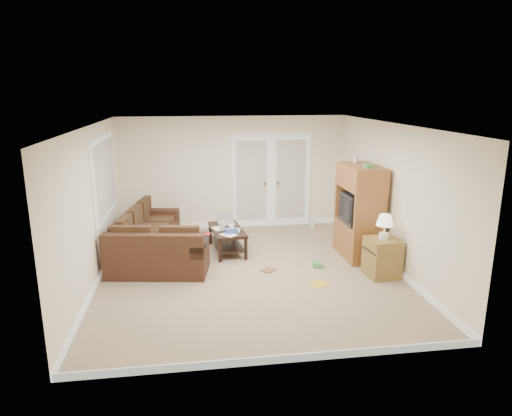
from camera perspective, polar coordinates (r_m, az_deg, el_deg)
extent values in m
plane|color=tan|center=(7.93, -0.83, -8.00)|extent=(5.50, 5.50, 0.00)
cube|color=white|center=(7.35, -0.90, 10.33)|extent=(5.00, 5.50, 0.02)
cube|color=white|center=(7.65, -19.78, 0.14)|extent=(0.02, 5.50, 2.50)
cube|color=white|center=(8.24, 16.66, 1.36)|extent=(0.02, 5.50, 2.50)
cube|color=white|center=(10.22, -2.84, 4.41)|extent=(5.00, 0.02, 2.50)
cube|color=white|center=(4.95, 3.24, -6.64)|extent=(5.00, 0.02, 2.50)
cube|color=white|center=(10.28, -0.59, 3.21)|extent=(0.90, 0.04, 2.13)
cube|color=white|center=(10.43, 4.33, 3.34)|extent=(0.90, 0.04, 2.13)
cube|color=silver|center=(10.24, -0.57, 3.46)|extent=(0.68, 0.02, 1.80)
cube|color=silver|center=(10.40, 4.36, 3.58)|extent=(0.68, 0.02, 1.80)
cube|color=white|center=(8.54, -18.47, 3.74)|extent=(0.04, 1.92, 1.42)
cube|color=silver|center=(8.54, -18.31, 3.75)|extent=(0.02, 1.74, 1.24)
cube|color=#412619|center=(9.09, -13.23, -4.10)|extent=(1.16, 2.24, 0.39)
cube|color=#412619|center=(9.06, -15.25, -1.70)|extent=(0.55, 2.14, 0.40)
cube|color=#412619|center=(9.90, -12.02, -0.72)|extent=(0.86, 0.35, 0.20)
cube|color=#442E1B|center=(9.00, -12.86, -2.60)|extent=(0.87, 2.10, 0.11)
cube|color=#412619|center=(8.02, -12.12, -6.57)|extent=(1.78, 1.08, 0.39)
cube|color=#412619|center=(7.61, -12.77, -4.62)|extent=(1.68, 0.48, 0.40)
cube|color=#412619|center=(7.79, -7.02, -4.66)|extent=(0.35, 0.86, 0.20)
cube|color=#442E1B|center=(8.01, -12.09, -4.71)|extent=(1.64, 0.80, 0.11)
cube|color=black|center=(7.76, -7.05, -3.86)|extent=(0.41, 0.78, 0.03)
cube|color=red|center=(7.94, -6.86, -3.27)|extent=(0.31, 0.16, 0.02)
cube|color=black|center=(8.78, -3.64, -2.75)|extent=(0.70, 1.19, 0.05)
cube|color=black|center=(8.87, -3.61, -4.50)|extent=(0.61, 1.10, 0.03)
cylinder|color=silver|center=(8.68, -4.25, -2.22)|extent=(0.09, 0.09, 0.16)
cylinder|color=red|center=(8.64, -4.27, -1.24)|extent=(0.01, 0.01, 0.14)
cube|color=#3552AD|center=(8.47, -3.10, -2.87)|extent=(0.24, 0.15, 0.09)
cube|color=white|center=(8.67, -3.51, -2.77)|extent=(0.44, 0.66, 0.00)
cube|color=#945A2D|center=(8.78, 12.59, -3.86)|extent=(0.62, 1.09, 0.65)
cube|color=#945A2D|center=(8.49, 13.03, 3.77)|extent=(0.62, 1.09, 0.43)
cube|color=black|center=(8.61, 12.67, -0.11)|extent=(0.53, 0.66, 0.54)
cube|color=black|center=(8.51, 11.03, -0.04)|extent=(0.02, 0.56, 0.43)
cube|color=#42924A|center=(8.20, 13.83, 5.13)|extent=(0.13, 0.20, 0.06)
cylinder|color=silver|center=(8.74, 12.34, 5.98)|extent=(0.08, 0.08, 0.13)
cube|color=olive|center=(7.95, 15.50, -5.97)|extent=(0.55, 0.55, 0.66)
cylinder|color=white|center=(7.82, 15.69, -3.37)|extent=(0.16, 0.16, 0.10)
cylinder|color=white|center=(7.79, 15.75, -2.53)|extent=(0.03, 0.03, 0.14)
cone|color=white|center=(7.75, 15.82, -1.46)|extent=(0.28, 0.28, 0.18)
cube|color=silver|center=(10.49, 7.02, -1.61)|extent=(0.14, 0.13, 0.29)
cube|color=gold|center=(7.52, 7.94, -9.40)|extent=(0.39, 0.37, 0.01)
cube|color=#42924A|center=(8.22, 7.67, -7.00)|extent=(0.19, 0.24, 0.08)
imported|color=brown|center=(8.04, 1.00, -7.62)|extent=(0.30, 0.30, 0.02)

